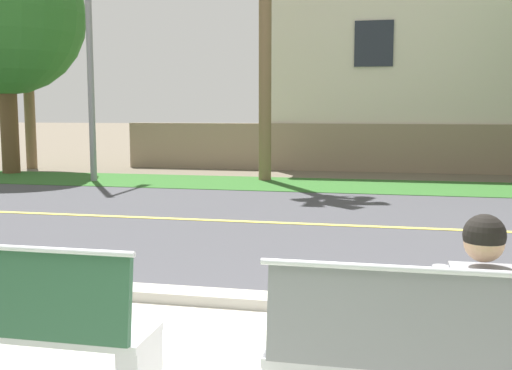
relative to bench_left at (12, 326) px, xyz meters
The scene contains 12 objects.
ground_plane 7.82m from the bench_left, 80.74° to the left, with size 140.00×140.00×0.00m, color #665B4C.
curb_edge 2.44m from the bench_left, 58.55° to the left, with size 44.00×0.30×0.11m, color #ADA89E.
street_asphalt 6.34m from the bench_left, 78.56° to the left, with size 52.00×8.00×0.01m, color #424247.
road_centre_line 6.34m from the bench_left, 78.56° to the left, with size 48.00×0.14×0.01m, color #E0CC4C.
far_verge_grass 11.42m from the bench_left, 83.68° to the left, with size 48.00×2.80×0.02m, color #2D6026.
bench_left is the anchor object (origin of this frame).
bench_right 2.51m from the bench_left, ahead, with size 1.78×0.48×1.01m.
seated_person_grey 2.79m from the bench_left, ahead, with size 0.52×0.68×1.25m.
streetlamp 12.79m from the bench_left, 114.28° to the left, with size 0.24×2.10×7.53m.
shade_tree_far_left 15.27m from the bench_left, 123.66° to the left, with size 4.44×4.44×7.33m.
garden_wall 14.98m from the bench_left, 87.01° to the left, with size 13.00×0.36×1.40m, color gray.
house_across_street 18.94m from the bench_left, 76.59° to the left, with size 12.20×6.91×7.31m.
Camera 1 is at (1.01, -2.98, 1.79)m, focal length 42.99 mm.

